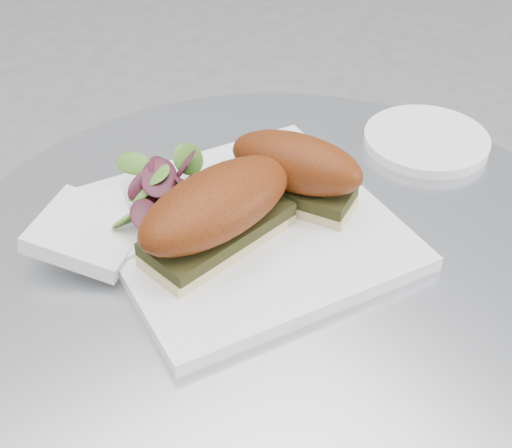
{
  "coord_description": "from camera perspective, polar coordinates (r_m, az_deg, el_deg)",
  "views": [
    {
      "loc": [
        -0.34,
        -0.41,
        1.21
      ],
      "look_at": [
        -0.01,
        0.03,
        0.77
      ],
      "focal_mm": 50.0,
      "sensor_mm": 36.0,
      "label": 1
    }
  ],
  "objects": [
    {
      "name": "table",
      "position": [
        0.9,
        1.6,
        -14.66
      ],
      "size": [
        0.7,
        0.7,
        0.73
      ],
      "color": "silver",
      "rests_on": "ground"
    },
    {
      "name": "salad",
      "position": [
        0.75,
        -7.52,
        2.91
      ],
      "size": [
        0.1,
        0.1,
        0.05
      ],
      "primitive_type": null,
      "color": "#4D842B",
      "rests_on": "plate"
    },
    {
      "name": "saucer",
      "position": [
        0.91,
        13.47,
        6.54
      ],
      "size": [
        0.15,
        0.15,
        0.01
      ],
      "primitive_type": "cylinder",
      "color": "white",
      "rests_on": "table"
    },
    {
      "name": "sandwich_left",
      "position": [
        0.69,
        -3.11,
        1.07
      ],
      "size": [
        0.19,
        0.1,
        0.08
      ],
      "rotation": [
        0.0,
        0.0,
        0.13
      ],
      "color": "beige",
      "rests_on": "plate"
    },
    {
      "name": "napkin",
      "position": [
        0.74,
        -11.38,
        -1.15
      ],
      "size": [
        0.17,
        0.17,
        0.02
      ],
      "primitive_type": null,
      "rotation": [
        0.0,
        0.0,
        0.35
      ],
      "color": "white",
      "rests_on": "table"
    },
    {
      "name": "sandwich_right",
      "position": [
        0.74,
        3.22,
        4.35
      ],
      "size": [
        0.12,
        0.16,
        0.08
      ],
      "rotation": [
        0.0,
        0.0,
        -1.12
      ],
      "color": "beige",
      "rests_on": "plate"
    },
    {
      "name": "plate",
      "position": [
        0.75,
        -0.76,
        -0.27
      ],
      "size": [
        0.33,
        0.33,
        0.02
      ],
      "primitive_type": "cube",
      "rotation": [
        0.0,
        0.0,
        -0.16
      ],
      "color": "white",
      "rests_on": "table"
    }
  ]
}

